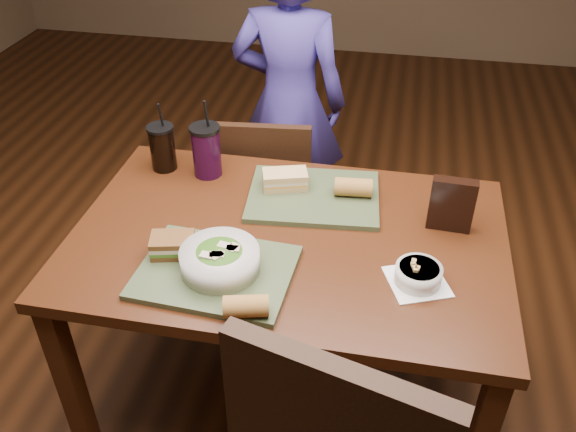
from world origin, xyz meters
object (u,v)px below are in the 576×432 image
object	(u,v)px
salad_bowl	(220,259)
dining_table	(288,258)
tray_far	(314,196)
baguette_far	(353,187)
cup_berry	(206,150)
chip_bag	(452,205)
chair_far	(268,198)
cup_cola	(162,147)
baguette_near	(246,306)
tray_near	(216,272)
diner	(289,103)
sandwich_near	(173,245)
sandwich_far	(285,180)
soup_bowl	(418,274)

from	to	relation	value
salad_bowl	dining_table	bearing A→B (deg)	54.58
tray_far	baguette_far	size ratio (longest dim) A/B	3.50
cup_berry	chip_bag	world-z (taller)	cup_berry
chair_far	chip_bag	world-z (taller)	chip_bag
cup_cola	dining_table	bearing A→B (deg)	-30.63
baguette_far	dining_table	bearing A→B (deg)	-127.20
dining_table	salad_bowl	xyz separation A→B (m)	(-0.15, -0.21, 0.15)
salad_bowl	chip_bag	size ratio (longest dim) A/B	1.27
chair_far	cup_cola	distance (m)	0.55
tray_far	chip_bag	xyz separation A→B (m)	(0.43, -0.08, 0.08)
baguette_near	chair_far	bearing A→B (deg)	99.66
tray_near	diner	bearing A→B (deg)	91.37
sandwich_near	cup_cola	bearing A→B (deg)	113.31
tray_near	baguette_far	xyz separation A→B (m)	(0.33, 0.44, 0.04)
chair_far	baguette_near	distance (m)	1.01
sandwich_near	baguette_near	xyz separation A→B (m)	(0.26, -0.20, -0.00)
tray_near	baguette_far	world-z (taller)	baguette_far
chair_far	baguette_far	distance (m)	0.60
sandwich_near	chip_bag	distance (m)	0.83
tray_far	sandwich_near	distance (m)	0.51
sandwich_far	cup_berry	size ratio (longest dim) A/B	0.57
baguette_far	soup_bowl	bearing A→B (deg)	-59.30
baguette_near	sandwich_far	bearing A→B (deg)	91.85
chair_far	sandwich_far	distance (m)	0.49
salad_bowl	cup_berry	size ratio (longest dim) A/B	0.78
diner	sandwich_far	size ratio (longest dim) A/B	8.67
dining_table	cup_cola	bearing A→B (deg)	149.37
dining_table	baguette_near	world-z (taller)	baguette_near
cup_cola	cup_berry	world-z (taller)	cup_berry
tray_far	soup_bowl	world-z (taller)	soup_bowl
sandwich_far	baguette_far	bearing A→B (deg)	-1.20
chair_far	baguette_far	size ratio (longest dim) A/B	7.08
chair_far	baguette_near	xyz separation A→B (m)	(0.16, -0.94, 0.32)
baguette_near	chip_bag	xyz separation A→B (m)	(0.51, 0.49, 0.04)
salad_bowl	chip_bag	distance (m)	0.71
dining_table	chair_far	bearing A→B (deg)	108.78
baguette_far	cup_cola	size ratio (longest dim) A/B	0.48
chair_far	soup_bowl	bearing A→B (deg)	-50.85
diner	baguette_far	distance (m)	0.86
chair_far	tray_near	size ratio (longest dim) A/B	2.02
sandwich_far	cup_cola	distance (m)	0.45
soup_bowl	cup_cola	size ratio (longest dim) A/B	0.80
diner	cup_cola	size ratio (longest dim) A/B	5.57
soup_bowl	chip_bag	bearing A→B (deg)	72.45
cup_berry	tray_near	bearing A→B (deg)	-70.71
dining_table	tray_far	distance (m)	0.23
dining_table	sandwich_near	size ratio (longest dim) A/B	9.53
cup_berry	sandwich_near	bearing A→B (deg)	-85.18
sandwich_far	cup_berry	distance (m)	0.29
soup_bowl	baguette_near	world-z (taller)	baguette_near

